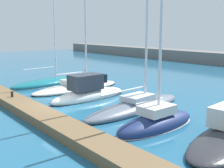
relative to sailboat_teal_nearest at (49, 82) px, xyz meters
name	(u,v)px	position (x,y,z in m)	size (l,w,h in m)	color
ground_plane	(63,111)	(10.09, -3.96, -0.23)	(120.00, 120.00, 0.00)	#236084
dock_pier	(36,113)	(10.09, -6.05, 0.06)	(26.53, 1.81, 0.58)	brown
sailboat_teal_nearest	(49,82)	(0.00, 0.00, 0.00)	(3.46, 9.20, 14.24)	#19707F
sailboat_ivory_second	(77,85)	(3.99, 1.03, 0.15)	(3.68, 10.04, 20.95)	silver
motorboat_white_third	(89,93)	(8.09, -0.37, 0.29)	(2.33, 7.57, 3.23)	white
sailboat_slate_fourth	(136,103)	(13.03, 0.51, 0.24)	(3.60, 10.16, 21.82)	slate
sailboat_navy_fifth	(156,122)	(16.68, -1.31, 0.14)	(2.22, 6.27, 10.02)	navy
dock_bollard	(12,94)	(5.72, -6.05, 0.57)	(0.20, 0.20, 0.44)	black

